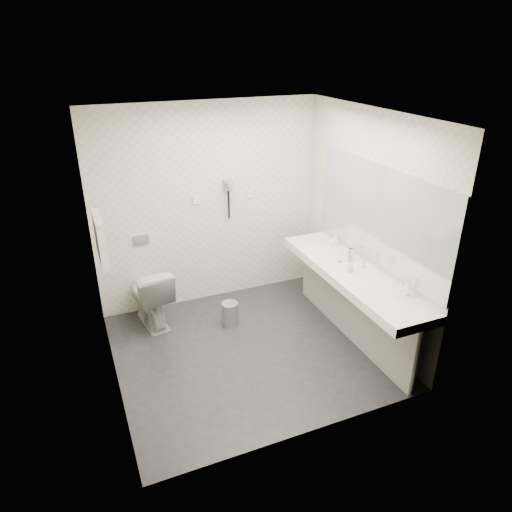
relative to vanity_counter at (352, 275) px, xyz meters
name	(u,v)px	position (x,y,z in m)	size (l,w,h in m)	color
floor	(249,350)	(-1.12, 0.20, -0.80)	(2.80, 2.80, 0.00)	#242428
ceiling	(247,116)	(-1.12, 0.20, 1.70)	(2.80, 2.80, 0.00)	silver
wall_back	(208,206)	(-1.12, 1.50, 0.45)	(2.80, 2.80, 0.00)	silver
wall_front	(312,310)	(-1.12, -1.10, 0.45)	(2.80, 2.80, 0.00)	silver
wall_left	(101,271)	(-2.52, 0.20, 0.45)	(2.60, 2.60, 0.00)	silver
wall_right	(366,226)	(0.27, 0.20, 0.45)	(2.60, 2.60, 0.00)	silver
vanity_counter	(352,275)	(0.00, 0.00, 0.00)	(0.55, 2.20, 0.10)	white
vanity_panel	(350,308)	(0.02, 0.00, -0.42)	(0.03, 2.15, 0.75)	gray
vanity_post_near	(415,361)	(0.05, -1.04, -0.42)	(0.06, 0.06, 0.75)	silver
vanity_post_far	(308,269)	(0.05, 1.04, -0.42)	(0.06, 0.06, 0.75)	silver
mirror	(378,215)	(0.26, 0.00, 0.65)	(0.02, 2.20, 1.05)	#B2BCC6
basin_near	(390,300)	(0.00, -0.65, 0.04)	(0.40, 0.31, 0.05)	white
basin_far	(322,249)	(0.00, 0.65, 0.04)	(0.40, 0.31, 0.05)	white
faucet_near	(408,288)	(0.19, -0.65, 0.12)	(0.04, 0.04, 0.15)	silver
faucet_far	(336,240)	(0.19, 0.65, 0.12)	(0.04, 0.04, 0.15)	silver
soap_bottle_a	(350,267)	(-0.04, -0.01, 0.10)	(0.05, 0.05, 0.11)	silver
soap_bottle_b	(339,259)	(-0.01, 0.24, 0.09)	(0.06, 0.06, 0.08)	silver
soap_bottle_c	(363,263)	(0.15, 0.02, 0.11)	(0.04, 0.04, 0.11)	silver
glass_left	(351,257)	(0.11, 0.21, 0.10)	(0.06, 0.06, 0.10)	silver
glass_right	(350,253)	(0.18, 0.31, 0.10)	(0.05, 0.05, 0.10)	silver
toilet	(150,295)	(-1.99, 1.16, -0.43)	(0.42, 0.73, 0.74)	white
flush_plate	(141,240)	(-1.98, 1.49, 0.15)	(0.18, 0.02, 0.12)	#B2B5BA
pedal_bin	(230,314)	(-1.14, 0.76, -0.66)	(0.20, 0.20, 0.28)	#B2B5BA
bin_lid	(230,304)	(-1.14, 0.76, -0.52)	(0.20, 0.20, 0.01)	#B2B5BA
towel_rail	(96,218)	(-2.47, 0.75, 0.75)	(0.02, 0.02, 0.62)	silver
towel_near	(102,244)	(-2.46, 0.61, 0.53)	(0.07, 0.24, 0.48)	silver
towel_far	(99,234)	(-2.46, 0.89, 0.53)	(0.07, 0.24, 0.48)	silver
dryer_cradle	(228,185)	(-0.88, 1.47, 0.70)	(0.10, 0.04, 0.14)	gray
dryer_barrel	(230,184)	(-0.88, 1.40, 0.73)	(0.08, 0.08, 0.14)	gray
dryer_cord	(229,205)	(-0.88, 1.46, 0.45)	(0.02, 0.02, 0.35)	black
switch_plate_a	(196,200)	(-1.27, 1.49, 0.55)	(0.09, 0.02, 0.09)	white
switch_plate_b	(250,194)	(-0.57, 1.49, 0.55)	(0.09, 0.02, 0.09)	white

